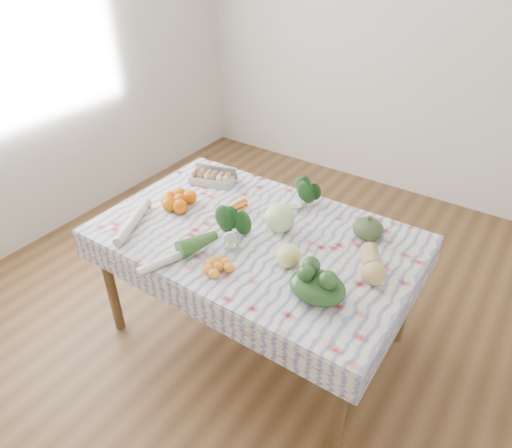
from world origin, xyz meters
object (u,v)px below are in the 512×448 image
dining_table (256,246)px  butternut_squash (372,263)px  egg_carton (211,179)px  kabocha_squash (368,228)px  grapefruit (289,256)px  cabbage (279,218)px

dining_table → butternut_squash: butternut_squash is taller
egg_carton → kabocha_squash: size_ratio=1.70×
butternut_squash → grapefruit: bearing=177.8°
cabbage → grapefruit: cabbage is taller
egg_carton → butternut_squash: butternut_squash is taller
egg_carton → butternut_squash: size_ratio=1.10×
egg_carton → kabocha_squash: 1.02m
dining_table → butternut_squash: (0.63, 0.04, 0.14)m
cabbage → grapefruit: bearing=-49.4°
kabocha_squash → dining_table: bearing=-148.9°
egg_carton → grapefruit: (0.80, -0.41, 0.02)m
egg_carton → cabbage: (0.61, -0.19, 0.04)m
grapefruit → kabocha_squash: bearing=63.0°
dining_table → grapefruit: 0.34m
dining_table → egg_carton: (-0.53, 0.28, 0.12)m
kabocha_squash → grapefruit: size_ratio=1.37×
butternut_squash → grapefruit: grapefruit is taller
kabocha_squash → grapefruit: bearing=-117.0°
egg_carton → grapefruit: 0.90m
kabocha_squash → grapefruit: (-0.22, -0.43, 0.01)m
kabocha_squash → grapefruit: grapefruit is taller
butternut_squash → grapefruit: 0.39m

